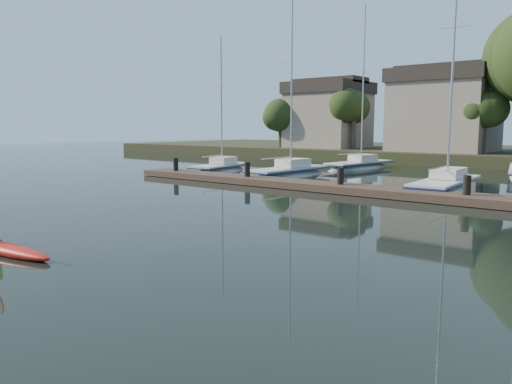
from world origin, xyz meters
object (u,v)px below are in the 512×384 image
Objects in this scene: sailboat_0 at (221,174)px; dock at (398,193)px; sailboat_2 at (445,194)px; sailboat_1 at (289,179)px; sailboat_5 at (359,171)px.

dock is at bearing -25.90° from sailboat_0.
dock is at bearing -106.21° from sailboat_2.
sailboat_1 reaches higher than dock.
sailboat_5 is at bearing 133.45° from sailboat_2.
sailboat_2 is at bearing 76.71° from dock.
sailboat_0 is 0.79× the size of sailboat_5.
sailboat_0 is at bearing -119.49° from sailboat_5.
sailboat_2 reaches higher than dock.
dock is 2.46× the size of sailboat_2.
sailboat_0 is at bearing 175.75° from sailboat_2.
sailboat_1 is (5.60, 0.41, -0.01)m from sailboat_0.
sailboat_2 reaches higher than sailboat_1.
dock is 15.37m from sailboat_5.
dock is 3.91m from sailboat_2.
sailboat_5 is (0.79, 8.22, 0.01)m from sailboat_1.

